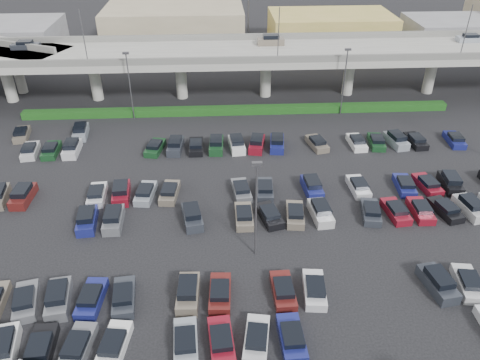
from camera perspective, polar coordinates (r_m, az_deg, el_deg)
The scene contains 6 objects.
ground at distance 52.36m, azimuth 1.13°, elevation -3.17°, with size 280.00×280.00×0.00m, color black.
overpass at distance 78.17m, azimuth -0.70°, elevation 14.90°, with size 150.00×13.00×15.80m.
hedge at distance 73.87m, azimuth -0.26°, elevation 8.51°, with size 66.00×1.60×1.10m, color #143910.
parked_cars at distance 49.51m, azimuth 0.62°, elevation -4.65°, with size 62.97×41.66×1.67m.
light_poles at distance 50.63m, azimuth -3.63°, elevation 3.76°, with size 66.90×48.38×10.30m.
distant_buildings at distance 108.79m, azimuth 5.56°, elevation 18.03°, with size 138.00×24.00×9.00m.
Camera 1 is at (-3.35, -42.47, 30.43)m, focal length 35.00 mm.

